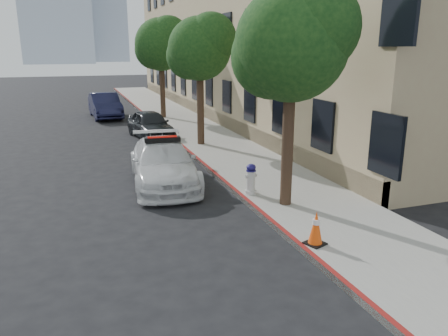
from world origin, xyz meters
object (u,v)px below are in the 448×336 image
parked_car_mid (150,124)px  traffic_cone (316,228)px  parked_car_far (105,105)px  fire_hydrant (251,179)px  police_car (163,163)px

parked_car_mid → traffic_cone: (1.15, -13.20, -0.13)m
parked_car_far → fire_hydrant: 17.07m
police_car → parked_car_mid: police_car is taller
police_car → traffic_cone: (2.06, -5.76, -0.17)m
fire_hydrant → traffic_cone: fire_hydrant is taller
parked_car_far → traffic_cone: 20.57m
police_car → parked_car_far: (-0.62, 14.63, 0.06)m
traffic_cone → parked_car_far: bearing=97.5°
police_car → traffic_cone: 6.12m
parked_car_mid → parked_car_far: 7.35m
police_car → parked_car_far: size_ratio=1.08×
parked_car_far → police_car: bearing=-90.9°
parked_car_mid → parked_car_far: size_ratio=0.84×
police_car → parked_car_far: police_car is taller
police_car → parked_car_mid: 7.49m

